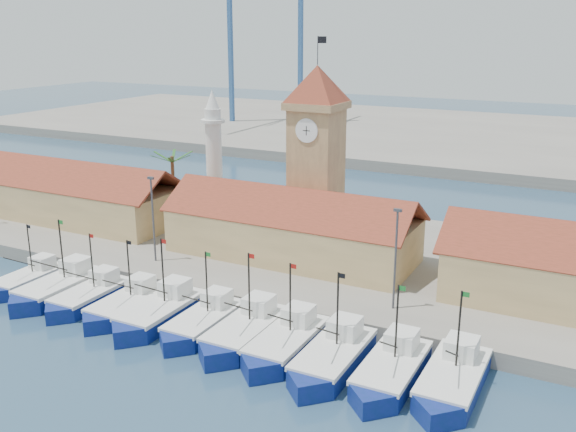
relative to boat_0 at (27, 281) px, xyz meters
The scene contains 22 objects.
ground 21.40m from the boat_0, ahead, with size 400.00×400.00×0.00m, color navy.
quay 29.75m from the boat_0, 44.64° to the left, with size 140.00×32.00×1.50m, color gray.
terminal 108.98m from the boat_0, 78.80° to the left, with size 240.00×80.00×2.00m, color gray.
boat_0 is the anchor object (origin of this frame).
boat_1 4.57m from the boat_0, ahead, with size 3.86×10.56×7.99m.
boat_2 8.53m from the boat_0, ahead, with size 3.47×9.49×7.18m.
boat_3 12.95m from the boat_0, ahead, with size 3.49×9.55×7.23m.
boat_4 16.74m from the boat_0, ahead, with size 3.84×10.51×7.95m.
boat_5 21.21m from the boat_0, ahead, with size 3.57×9.78×7.40m.
boat_6 25.37m from the boat_0, ahead, with size 3.84×10.53×7.97m.
boat_7 29.26m from the boat_0, ahead, with size 3.77×10.33×7.82m.
boat_8 33.55m from the boat_0, ahead, with size 3.86×10.58×8.01m.
boat_9 38.12m from the boat_0, ahead, with size 3.76×10.29×7.79m.
boat_10 42.46m from the boat_0, ahead, with size 3.82×10.46×7.91m.
hall_left 20.35m from the boat_0, 122.65° to the left, with size 31.20×10.13×7.61m.
hall_center 27.29m from the boat_0, 38.61° to the left, with size 27.04×10.13×7.61m.
clock_tower 33.16m from the boat_0, 47.25° to the left, with size 5.80×5.80×22.70m.
minaret 27.20m from the boat_0, 76.09° to the left, with size 3.00×3.00×16.30m.
palm_tree 23.60m from the boat_0, 87.08° to the left, with size 5.60×5.03×8.39m.
lamp_posts 24.13m from the boat_0, 22.34° to the left, with size 80.70×0.25×9.03m.
crane_blue_far 107.12m from the boat_0, 111.28° to the left, with size 1.00×37.47×43.79m.
crane_blue_near 108.32m from the boat_0, 101.58° to the left, with size 1.00×31.59×40.06m.
Camera 1 is at (29.42, -37.90, 25.03)m, focal length 40.00 mm.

